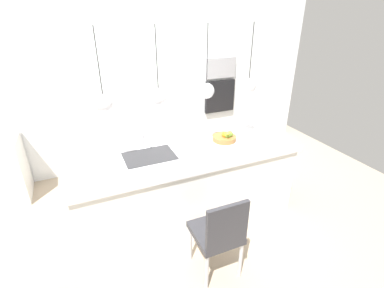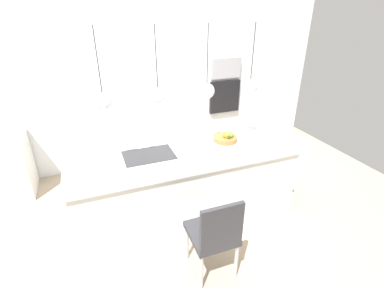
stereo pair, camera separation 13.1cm
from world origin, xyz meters
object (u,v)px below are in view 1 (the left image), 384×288
object	(u,v)px
oven	(219,96)
fruit_bowl	(225,137)
microwave	(221,68)
chair_near	(219,233)

from	to	relation	value
oven	fruit_bowl	bearing A→B (deg)	-116.25
fruit_bowl	microwave	distance (m)	1.81
microwave	oven	bearing A→B (deg)	0.00
fruit_bowl	oven	distance (m)	1.74
microwave	oven	xyz separation A→B (m)	(0.00, 0.00, -0.50)
fruit_bowl	chair_near	xyz separation A→B (m)	(-0.60, -0.99, -0.46)
oven	chair_near	distance (m)	2.93
microwave	chair_near	size ratio (longest dim) A/B	0.58
fruit_bowl	microwave	bearing A→B (deg)	63.75
fruit_bowl	oven	xyz separation A→B (m)	(0.77, 1.56, 0.02)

